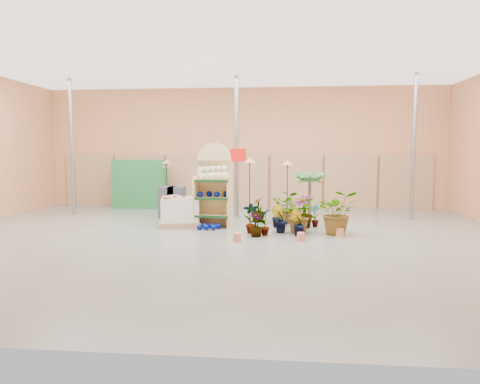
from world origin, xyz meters
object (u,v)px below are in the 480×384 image
at_px(potted_plant_2, 298,215).
at_px(bird_table_front, 250,163).
at_px(display_shelf, 214,188).
at_px(pallet_stack, 181,212).

bearing_deg(potted_plant_2, bird_table_front, 163.70).
xyz_separation_m(bird_table_front, potted_plant_2, (1.31, -0.38, -1.36)).
bearing_deg(bird_table_front, potted_plant_2, -16.30).
height_order(bird_table_front, potted_plant_2, bird_table_front).
bearing_deg(bird_table_front, display_shelf, 160.12).
relative_size(display_shelf, potted_plant_2, 2.59).
distance_m(display_shelf, potted_plant_2, 2.55).
bearing_deg(pallet_stack, display_shelf, -6.01).
xyz_separation_m(pallet_stack, bird_table_front, (1.99, -0.31, 1.41)).
height_order(display_shelf, pallet_stack, display_shelf).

